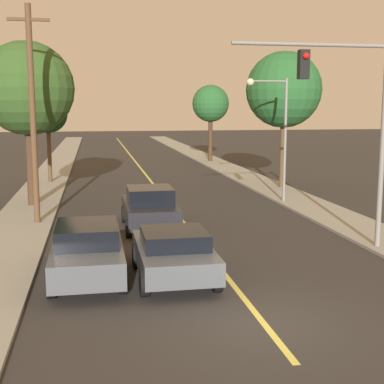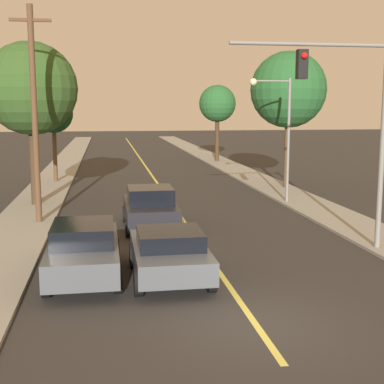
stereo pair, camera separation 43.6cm
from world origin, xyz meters
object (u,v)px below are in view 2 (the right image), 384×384
utility_pole_left (34,112)px  tree_right_far (217,104)px  car_near_lane_second (150,208)px  traffic_signal_mast (351,108)px  tree_left_near (53,114)px  streetlamp_right (278,121)px  tree_left_far (31,89)px  car_near_lane_front (169,253)px  car_outer_lane_front (84,249)px  tree_right_near (288,90)px

utility_pole_left → tree_right_far: 26.79m
tree_right_far → utility_pole_left: bearing=-117.7°
car_near_lane_second → traffic_signal_mast: bearing=-36.3°
tree_left_near → utility_pole_left: bearing=-88.1°
streetlamp_right → utility_pole_left: size_ratio=0.70×
tree_left_far → car_near_lane_front: bearing=-67.2°
car_near_lane_front → streetlamp_right: size_ratio=0.67×
tree_right_far → car_near_lane_second: bearing=-107.6°
streetlamp_right → tree_right_far: 20.78m
car_outer_lane_front → traffic_signal_mast: bearing=9.5°
car_outer_lane_front → tree_right_near: (11.12, 15.03, 4.93)m
tree_left_near → tree_left_far: size_ratio=0.71×
car_near_lane_second → utility_pole_left: utility_pole_left is taller
streetlamp_right → tree_right_far: tree_right_far is taller
streetlamp_right → tree_left_near: bearing=140.5°
tree_left_near → car_outer_lane_front: bearing=-82.8°
car_outer_lane_front → tree_left_near: tree_left_near is taller
car_near_lane_front → traffic_signal_mast: 7.54m
streetlamp_right → tree_right_near: 5.32m
streetlamp_right → traffic_signal_mast: bearing=-93.5°
car_near_lane_second → streetlamp_right: size_ratio=0.71×
tree_left_near → tree_right_far: size_ratio=0.83×
car_near_lane_front → traffic_signal_mast: traffic_signal_mast is taller
traffic_signal_mast → tree_right_near: tree_right_near is taller
tree_left_far → car_near_lane_second: bearing=-48.2°
streetlamp_right → tree_left_near: size_ratio=1.10×
car_near_lane_second → tree_left_near: tree_left_near is taller
car_near_lane_second → tree_left_near: size_ratio=0.78×
car_outer_lane_front → tree_left_near: 20.38m
streetlamp_right → utility_pole_left: (-11.12, -2.99, 0.47)m
tree_left_far → tree_right_near: 14.27m
utility_pole_left → tree_left_near: size_ratio=1.57×
car_near_lane_front → tree_left_far: tree_left_far is taller
utility_pole_left → streetlamp_right: bearing=15.1°
car_outer_lane_front → tree_right_far: (10.34, 31.14, 4.23)m
car_near_lane_second → streetlamp_right: bearing=34.2°
utility_pole_left → tree_left_near: (-0.41, 12.49, -0.23)m
traffic_signal_mast → tree_left_far: size_ratio=0.89×
utility_pole_left → car_near_lane_second: bearing=-18.9°
car_near_lane_front → utility_pole_left: 9.88m
tree_right_near → tree_right_far: tree_right_near is taller
streetlamp_right → tree_left_far: tree_left_far is taller
car_outer_lane_front → utility_pole_left: utility_pole_left is taller
car_outer_lane_front → tree_left_far: 12.85m
car_near_lane_second → tree_right_near: bearing=46.2°
traffic_signal_mast → tree_left_far: bearing=137.7°
car_near_lane_front → tree_left_far: bearing=112.8°
car_near_lane_front → tree_right_far: tree_right_far is taller
car_near_lane_second → streetlamp_right: (6.66, 4.52, 3.27)m
streetlamp_right → tree_right_far: (1.32, 20.72, 0.95)m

